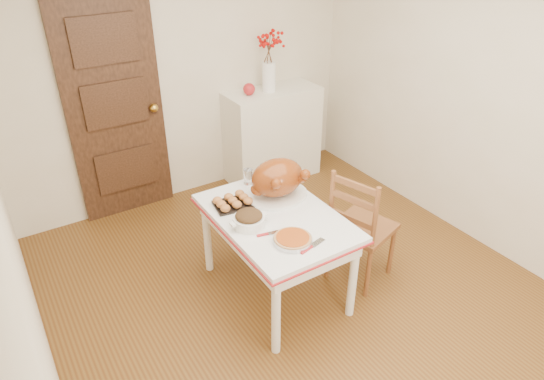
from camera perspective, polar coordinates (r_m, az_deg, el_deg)
floor at (r=3.78m, az=3.85°, el=-12.59°), size 3.50×4.00×0.00m
wall_back at (r=4.72m, az=-10.34°, el=13.58°), size 3.50×0.00×2.50m
wall_left at (r=2.57m, az=-28.72°, el=-4.90°), size 0.00×4.00×2.50m
wall_right at (r=4.29m, az=24.08°, el=9.75°), size 0.00×4.00×2.50m
door_back at (r=4.56m, az=-18.10°, el=9.03°), size 0.85×0.06×2.06m
sideboard at (r=5.16m, az=0.06°, el=6.55°), size 0.99×0.44×0.99m
kitchen_table at (r=3.62m, az=0.43°, el=-7.61°), size 0.80×1.17×0.70m
chair_oak at (r=3.76m, az=10.74°, el=-4.10°), size 0.53×0.53×0.96m
berry_vase at (r=4.87m, az=-0.37°, el=15.07°), size 0.31×0.31×0.61m
apple at (r=4.82m, az=-2.74°, el=11.87°), size 0.12×0.12×0.12m
turkey_platter at (r=3.55m, az=0.64°, el=1.25°), size 0.53×0.44×0.30m
pumpkin_pie at (r=3.13m, az=2.48°, el=-5.80°), size 0.30×0.30×0.05m
stuffing_dish at (r=3.27m, az=-2.75°, el=-3.46°), size 0.32×0.27×0.11m
rolls_tray at (r=3.51m, az=-4.68°, el=-1.38°), size 0.29×0.25×0.07m
pie_server at (r=3.12m, az=4.81°, el=-6.61°), size 0.23×0.11×0.01m
carving_knife at (r=3.22m, az=0.08°, el=-5.08°), size 0.23×0.10×0.01m
drinking_glass at (r=3.77m, az=-2.85°, el=1.61°), size 0.09×0.09×0.12m
shaker_pair at (r=3.83m, az=0.63°, el=1.90°), size 0.10×0.04×0.10m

